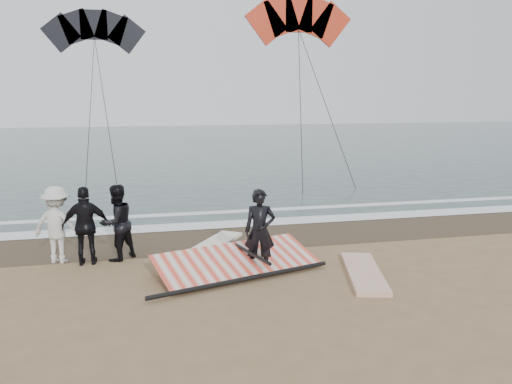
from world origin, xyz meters
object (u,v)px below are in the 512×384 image
at_px(man_main, 260,231).
at_px(board_white, 364,273).
at_px(board_cream, 214,244).
at_px(sail_rig, 233,262).

relative_size(man_main, board_white, 0.74).
relative_size(man_main, board_cream, 0.80).
bearing_deg(man_main, board_cream, 123.15).
distance_m(man_main, board_cream, 2.52).
height_order(board_cream, sail_rig, sail_rig).
bearing_deg(board_white, board_cream, 151.30).
bearing_deg(board_cream, man_main, -36.26).
relative_size(board_cream, sail_rig, 0.58).
distance_m(board_white, sail_rig, 3.03).
height_order(board_white, sail_rig, sail_rig).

